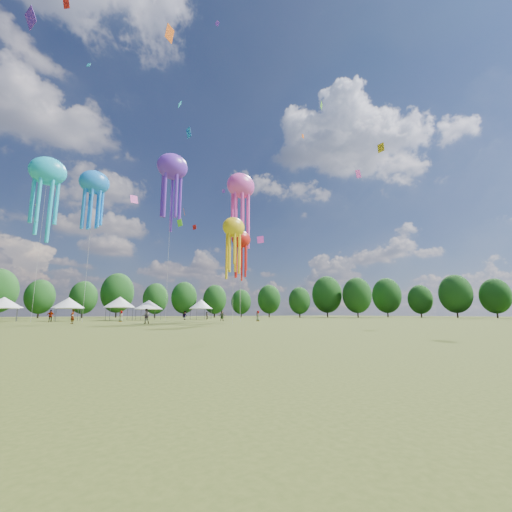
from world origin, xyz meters
TOP-DOWN VIEW (x-y plane):
  - ground at (0.00, 0.00)m, footprint 300.00×300.00m
  - spectator_near at (-5.12, 33.17)m, footprint 0.97×0.81m
  - spectators_far at (3.88, 46.89)m, footprint 29.79×21.33m
  - festival_tents at (-4.58, 55.86)m, footprint 37.49×7.56m
  - show_kites at (2.61, 45.96)m, footprint 38.99×25.49m
  - small_kites at (-2.03, 45.28)m, footprint 68.64×63.16m
  - treeline at (-3.87, 62.51)m, footprint 201.57×95.24m

SIDE VIEW (x-z plane):
  - ground at x=0.00m, z-range 0.00..0.00m
  - spectators_far at x=3.88m, z-range -0.04..1.72m
  - spectator_near at x=-5.12m, z-range 0.00..1.79m
  - festival_tents at x=-4.58m, z-range 0.91..5.10m
  - treeline at x=-3.87m, z-range -0.17..13.26m
  - show_kites at x=2.61m, z-range 6.63..36.60m
  - small_kites at x=-2.03m, z-range 10.12..53.68m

